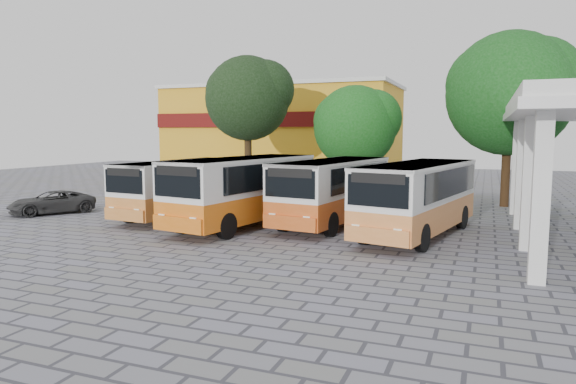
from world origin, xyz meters
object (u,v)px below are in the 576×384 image
at_px(bus_centre_left, 243,187).
at_px(bus_centre_right, 333,187).
at_px(parked_car, 52,202).
at_px(bus_far_left, 181,185).
at_px(bus_far_right, 418,194).

xyz_separation_m(bus_centre_left, bus_centre_right, (3.59, 1.80, -0.07)).
height_order(bus_centre_right, parked_car, bus_centre_right).
distance_m(bus_far_left, bus_centre_left, 4.11).
xyz_separation_m(bus_centre_right, bus_far_right, (3.89, -1.30, 0.01)).
relative_size(bus_centre_right, parked_car, 2.02).
bearing_deg(bus_far_right, bus_far_left, -171.25).
xyz_separation_m(bus_centre_right, parked_car, (-14.36, -2.17, -1.11)).
relative_size(bus_far_left, bus_centre_left, 0.90).
height_order(bus_centre_left, parked_car, bus_centre_left).
height_order(bus_far_left, bus_centre_left, bus_centre_left).
bearing_deg(bus_far_right, bus_centre_left, -164.35).
distance_m(bus_far_right, parked_car, 18.31).
relative_size(bus_far_left, bus_far_right, 0.92).
bearing_deg(bus_centre_left, bus_far_right, 13.49).
relative_size(bus_centre_left, bus_centre_right, 1.05).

